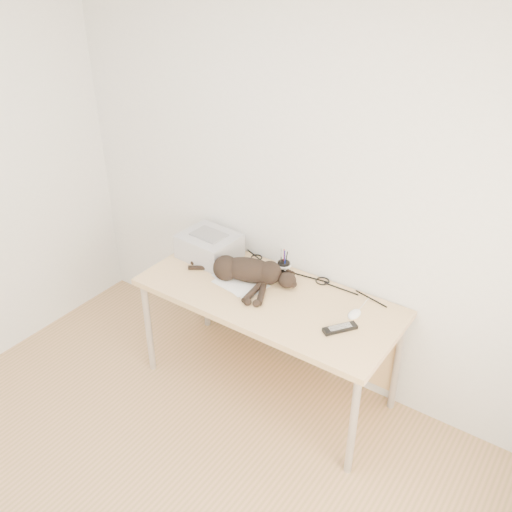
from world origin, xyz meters
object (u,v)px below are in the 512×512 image
Objects in this scene: mug at (284,270)px; pen_cup at (283,269)px; printer at (209,246)px; desk at (276,306)px; cat at (246,271)px; mouse at (355,312)px.

mug is 0.01m from pen_cup.
printer is 0.54m from pen_cup.
printer is 0.54m from mug.
pen_cup is (-0.03, 0.14, 0.19)m from desk.
cat is 0.25m from mug.
desk is 0.24m from pen_cup.
pen_cup is (0.00, -0.01, 0.01)m from mug.
mouse is (1.09, -0.04, -0.07)m from printer.
cat is at bearing -15.65° from printer.
cat is at bearing -168.67° from desk.
pen_cup reaches higher than printer.
mouse is (0.55, -0.11, -0.04)m from pen_cup.
cat is 6.63× the size of mouse.
printer is at bearing -179.73° from mouse.
pen_cup is at bearing 170.81° from mouse.
mouse is (0.55, -0.12, -0.03)m from mug.
mug reaches higher than mouse.
pen_cup is (0.54, 0.07, -0.03)m from printer.
mug reaches higher than desk.
cat is (0.37, -0.10, -0.01)m from printer.
mug is at bearing 8.47° from printer.
pen_cup reaches higher than mug.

